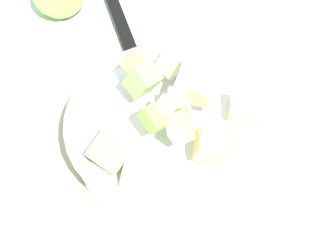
# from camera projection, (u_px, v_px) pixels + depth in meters

# --- Properties ---
(ground_plane) EXTENTS (2.40, 2.40, 0.00)m
(ground_plane) POSITION_uv_depth(u_px,v_px,m) (165.00, 163.00, 0.59)
(ground_plane) COLOR silver
(placemat) EXTENTS (0.46, 0.31, 0.01)m
(placemat) POSITION_uv_depth(u_px,v_px,m) (165.00, 162.00, 0.58)
(placemat) COLOR tan
(placemat) RESTS_ON ground_plane
(salad_bowl) EXTENTS (0.23, 0.23, 0.13)m
(salad_bowl) POSITION_uv_depth(u_px,v_px,m) (169.00, 130.00, 0.56)
(salad_bowl) COLOR white
(salad_bowl) RESTS_ON placemat
(serving_spoon) EXTENTS (0.19, 0.08, 0.01)m
(serving_spoon) POSITION_uv_depth(u_px,v_px,m) (129.00, 44.00, 0.69)
(serving_spoon) COLOR black
(serving_spoon) RESTS_ON placemat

